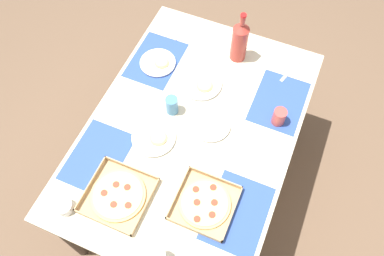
# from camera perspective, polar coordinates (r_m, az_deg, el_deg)

# --- Properties ---
(ground_plane) EXTENTS (6.00, 6.00, 0.00)m
(ground_plane) POSITION_cam_1_polar(r_m,az_deg,el_deg) (2.67, 0.00, -8.13)
(ground_plane) COLOR brown
(dining_table) EXTENTS (1.47, 1.03, 0.76)m
(dining_table) POSITION_cam_1_polar(r_m,az_deg,el_deg) (2.07, 0.00, -1.46)
(dining_table) COLOR #3F3328
(dining_table) RESTS_ON ground_plane
(placemat_near_left) EXTENTS (0.36, 0.26, 0.00)m
(placemat_near_left) POSITION_cam_1_polar(r_m,az_deg,el_deg) (2.24, -5.38, 10.01)
(placemat_near_left) COLOR #2D4C9E
(placemat_near_left) RESTS_ON dining_table
(placemat_near_right) EXTENTS (0.36, 0.26, 0.00)m
(placemat_near_right) POSITION_cam_1_polar(r_m,az_deg,el_deg) (1.96, -13.79, -4.15)
(placemat_near_right) COLOR #2D4C9E
(placemat_near_right) RESTS_ON dining_table
(placemat_far_left) EXTENTS (0.36, 0.26, 0.00)m
(placemat_far_left) POSITION_cam_1_polar(r_m,az_deg,el_deg) (2.11, 12.75, 3.86)
(placemat_far_left) COLOR #2D4C9E
(placemat_far_left) RESTS_ON dining_table
(placemat_far_right) EXTENTS (0.36, 0.26, 0.00)m
(placemat_far_right) POSITION_cam_1_polar(r_m,az_deg,el_deg) (1.81, 6.72, -12.41)
(placemat_far_right) COLOR #2D4C9E
(placemat_far_right) RESTS_ON dining_table
(pizza_box_edge_far) EXTENTS (0.27, 0.27, 0.04)m
(pizza_box_edge_far) POSITION_cam_1_polar(r_m,az_deg,el_deg) (1.80, 1.90, -11.11)
(pizza_box_edge_far) COLOR tan
(pizza_box_edge_far) RESTS_ON dining_table
(pizza_box_corner_left) EXTENTS (0.29, 0.29, 0.04)m
(pizza_box_corner_left) POSITION_cam_1_polar(r_m,az_deg,el_deg) (1.85, -10.87, -9.76)
(pizza_box_corner_left) COLOR tan
(pizza_box_corner_left) RESTS_ON dining_table
(plate_near_right) EXTENTS (0.23, 0.23, 0.03)m
(plate_near_right) POSITION_cam_1_polar(r_m,az_deg,el_deg) (2.12, 1.40, 6.56)
(plate_near_right) COLOR white
(plate_near_right) RESTS_ON dining_table
(plate_near_left) EXTENTS (0.20, 0.20, 0.03)m
(plate_near_left) POSITION_cam_1_polar(r_m,az_deg,el_deg) (2.21, -5.03, 9.56)
(plate_near_left) COLOR white
(plate_near_left) RESTS_ON dining_table
(plate_far_right) EXTENTS (0.22, 0.22, 0.03)m
(plate_far_right) POSITION_cam_1_polar(r_m,az_deg,el_deg) (1.95, -5.62, -1.41)
(plate_far_right) COLOR white
(plate_far_right) RESTS_ON dining_table
(plate_middle) EXTENTS (0.20, 0.20, 0.02)m
(plate_middle) POSITION_cam_1_polar(r_m,az_deg,el_deg) (1.98, 2.79, 0.44)
(plate_middle) COLOR white
(plate_middle) RESTS_ON dining_table
(soda_bottle) EXTENTS (0.09, 0.09, 0.32)m
(soda_bottle) POSITION_cam_1_polar(r_m,az_deg,el_deg) (2.16, 7.06, 12.69)
(soda_bottle) COLOR #B2382D
(soda_bottle) RESTS_ON dining_table
(cup_clear_right) EXTENTS (0.06, 0.06, 0.11)m
(cup_clear_right) POSITION_cam_1_polar(r_m,az_deg,el_deg) (1.99, -3.00, 3.40)
(cup_clear_right) COLOR teal
(cup_clear_right) RESTS_ON dining_table
(cup_red) EXTENTS (0.07, 0.07, 0.10)m
(cup_red) POSITION_cam_1_polar(r_m,az_deg,el_deg) (2.00, 12.76, 1.63)
(cup_red) COLOR #BF4742
(cup_red) RESTS_ON dining_table
(condiment_bowl) EXTENTS (0.08, 0.08, 0.05)m
(condiment_bowl) POSITION_cam_1_polar(r_m,az_deg,el_deg) (1.87, -18.41, -10.99)
(condiment_bowl) COLOR white
(condiment_bowl) RESTS_ON dining_table
(knife_by_far_left) EXTENTS (0.19, 0.13, 0.00)m
(knife_by_far_left) POSITION_cam_1_polar(r_m,az_deg,el_deg) (2.40, -2.78, 14.66)
(knife_by_far_left) COLOR #B7B7BC
(knife_by_far_left) RESTS_ON dining_table
(fork_by_near_left) EXTENTS (0.15, 0.14, 0.00)m
(fork_by_near_left) POSITION_cam_1_polar(r_m,az_deg,el_deg) (2.10, -8.00, 4.68)
(fork_by_near_left) COLOR #B7B7BC
(fork_by_near_left) RESTS_ON dining_table
(knife_by_near_right) EXTENTS (0.21, 0.08, 0.00)m
(knife_by_near_right) POSITION_cam_1_polar(r_m,az_deg,el_deg) (2.25, 14.49, 8.34)
(knife_by_near_right) COLOR #B7B7BC
(knife_by_near_right) RESTS_ON dining_table
(knife_by_far_right) EXTENTS (0.06, 0.21, 0.00)m
(knife_by_far_right) POSITION_cam_1_polar(r_m,az_deg,el_deg) (1.95, 10.15, -3.01)
(knife_by_far_right) COLOR #B7B7BC
(knife_by_far_right) RESTS_ON dining_table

